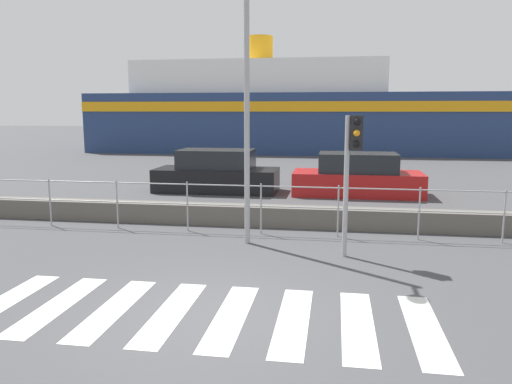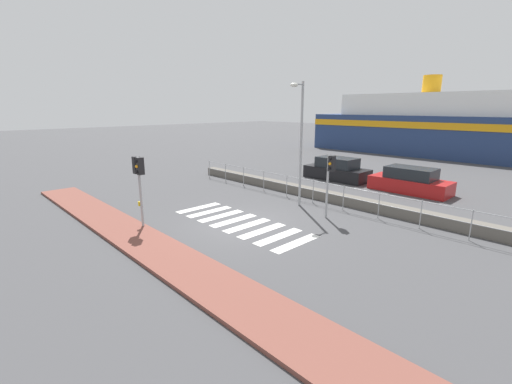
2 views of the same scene
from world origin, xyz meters
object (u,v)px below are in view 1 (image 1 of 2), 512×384
Objects in this scene: traffic_light_far at (352,154)px; streetlamp at (245,72)px; ferry_boat at (301,114)px; parked_car_red at (357,177)px; parked_car_black at (217,174)px.

traffic_light_far is 0.47× the size of streetlamp.
traffic_light_far is 0.09× the size of ferry_boat.
parked_car_red is at bearing 69.14° from streetlamp.
traffic_light_far is 26.30m from ferry_boat.
parked_car_black is at bearing 121.05° from traffic_light_far.
ferry_boat is 6.97× the size of parked_car_black.
ferry_boat reaches higher than parked_car_black.
parked_car_black is 5.04m from parked_car_red.
parked_car_black is (-1.79, -18.52, -2.02)m from ferry_boat.
ferry_boat is 6.96× the size of parked_car_red.
traffic_light_far is at bearing -58.95° from parked_car_black.
streetlamp is 0.20× the size of ferry_boat.
streetlamp is 1.37× the size of parked_car_red.
ferry_boat is at bearing 84.49° from parked_car_black.
traffic_light_far is 2.84m from streetlamp.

